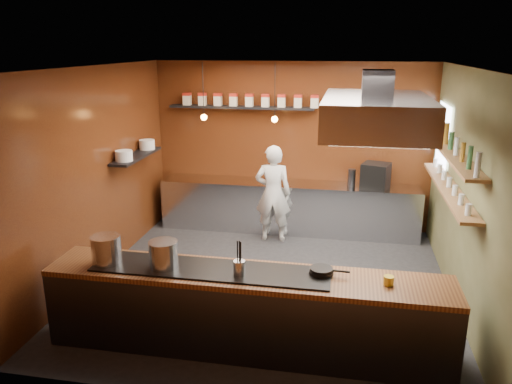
% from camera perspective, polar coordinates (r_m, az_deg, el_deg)
% --- Properties ---
extents(floor, '(5.00, 5.00, 0.00)m').
position_cam_1_polar(floor, '(7.24, 1.52, -10.39)').
color(floor, black).
rests_on(floor, ground).
extents(back_wall, '(5.00, 0.00, 5.00)m').
position_cam_1_polar(back_wall, '(9.11, 4.09, 5.23)').
color(back_wall, '#3F160B').
rests_on(back_wall, ground).
extents(left_wall, '(0.00, 5.00, 5.00)m').
position_cam_1_polar(left_wall, '(7.49, -17.65, 2.01)').
color(left_wall, '#3F160B').
rests_on(left_wall, ground).
extents(right_wall, '(0.00, 5.00, 5.00)m').
position_cam_1_polar(right_wall, '(6.79, 22.95, 0.02)').
color(right_wall, '#4B4C2B').
rests_on(right_wall, ground).
extents(ceiling, '(5.00, 5.00, 0.00)m').
position_cam_1_polar(ceiling, '(6.46, 1.73, 14.06)').
color(ceiling, silver).
rests_on(ceiling, back_wall).
extents(window_pane, '(0.00, 1.00, 1.00)m').
position_cam_1_polar(window_pane, '(8.32, 20.58, 5.95)').
color(window_pane, white).
rests_on(window_pane, right_wall).
extents(prep_counter, '(4.60, 0.65, 0.90)m').
position_cam_1_polar(prep_counter, '(9.06, 3.71, -1.69)').
color(prep_counter, silver).
rests_on(prep_counter, floor).
extents(pass_counter, '(4.40, 0.72, 0.94)m').
position_cam_1_polar(pass_counter, '(5.63, -1.12, -13.41)').
color(pass_counter, '#38383D').
rests_on(pass_counter, floor).
extents(tin_shelf, '(2.60, 0.26, 0.04)m').
position_cam_1_polar(tin_shelf, '(9.01, -1.70, 9.65)').
color(tin_shelf, black).
rests_on(tin_shelf, back_wall).
extents(plate_shelf, '(0.30, 1.40, 0.04)m').
position_cam_1_polar(plate_shelf, '(8.28, -13.50, 4.03)').
color(plate_shelf, black).
rests_on(plate_shelf, left_wall).
extents(bottle_shelf_upper, '(0.26, 2.80, 0.04)m').
position_cam_1_polar(bottle_shelf_upper, '(6.95, 21.55, 4.10)').
color(bottle_shelf_upper, '#8F5C39').
rests_on(bottle_shelf_upper, right_wall).
extents(bottle_shelf_lower, '(0.26, 2.80, 0.04)m').
position_cam_1_polar(bottle_shelf_lower, '(7.05, 21.15, 0.38)').
color(bottle_shelf_lower, '#8F5C39').
rests_on(bottle_shelf_lower, right_wall).
extents(extractor_hood, '(1.20, 2.00, 0.72)m').
position_cam_1_polar(extractor_hood, '(6.04, 13.52, 8.73)').
color(extractor_hood, '#38383D').
rests_on(extractor_hood, ceiling).
extents(pendant_left, '(0.10, 0.10, 0.95)m').
position_cam_1_polar(pendant_left, '(8.50, -5.98, 8.83)').
color(pendant_left, black).
rests_on(pendant_left, ceiling).
extents(pendant_right, '(0.10, 0.10, 0.95)m').
position_cam_1_polar(pendant_right, '(8.24, 2.14, 8.67)').
color(pendant_right, black).
rests_on(pendant_right, ceiling).
extents(storage_tins, '(2.43, 0.13, 0.22)m').
position_cam_1_polar(storage_tins, '(8.96, -0.75, 10.47)').
color(storage_tins, beige).
rests_on(storage_tins, tin_shelf).
extents(plate_stacks, '(0.26, 1.16, 0.16)m').
position_cam_1_polar(plate_stacks, '(8.26, -13.55, 4.70)').
color(plate_stacks, white).
rests_on(plate_stacks, plate_shelf).
extents(bottles, '(0.06, 2.66, 0.24)m').
position_cam_1_polar(bottles, '(6.92, 21.67, 5.23)').
color(bottles, silver).
rests_on(bottles, bottle_shelf_upper).
extents(wine_glasses, '(0.07, 2.37, 0.13)m').
position_cam_1_polar(wine_glasses, '(7.03, 21.22, 1.04)').
color(wine_glasses, silver).
rests_on(wine_glasses, bottle_shelf_lower).
extents(stockpot_large, '(0.37, 0.37, 0.32)m').
position_cam_1_polar(stockpot_large, '(5.79, -16.74, -6.30)').
color(stockpot_large, silver).
rests_on(stockpot_large, pass_counter).
extents(stockpot_small, '(0.41, 0.41, 0.30)m').
position_cam_1_polar(stockpot_small, '(5.55, -10.53, -7.01)').
color(stockpot_small, '#B8BABF').
rests_on(stockpot_small, pass_counter).
extents(utensil_crock, '(0.16, 0.16, 0.16)m').
position_cam_1_polar(utensil_crock, '(5.30, -1.93, -8.67)').
color(utensil_crock, silver).
rests_on(utensil_crock, pass_counter).
extents(frying_pan, '(0.43, 0.26, 0.07)m').
position_cam_1_polar(frying_pan, '(5.39, 7.53, -8.93)').
color(frying_pan, black).
rests_on(frying_pan, pass_counter).
extents(butter_jar, '(0.14, 0.14, 0.09)m').
position_cam_1_polar(butter_jar, '(5.33, 14.91, -9.74)').
color(butter_jar, gold).
rests_on(butter_jar, pass_counter).
extents(espresso_machine, '(0.54, 0.52, 0.43)m').
position_cam_1_polar(espresso_machine, '(8.78, 13.51, 1.82)').
color(espresso_machine, black).
rests_on(espresso_machine, prep_counter).
extents(chef, '(0.63, 0.42, 1.68)m').
position_cam_1_polar(chef, '(8.50, 1.95, -0.16)').
color(chef, white).
rests_on(chef, floor).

